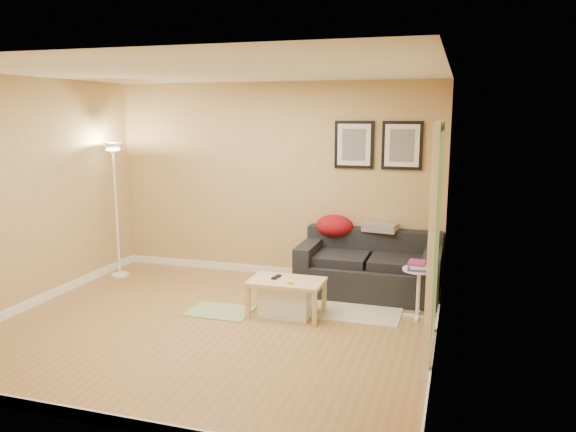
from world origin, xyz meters
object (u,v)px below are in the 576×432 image
Objects in this scene: sofa at (369,264)px; coffee_table at (287,298)px; storage_bin at (287,299)px; book_stack at (418,265)px; side_table at (418,293)px; floor_lamp at (116,214)px.

coffee_table is (-0.74, -1.01, -0.17)m from sofa.
book_stack is at bearing 13.46° from storage_bin.
side_table is 4.08m from floor_lamp.
side_table is 2.09× the size of book_stack.
side_table is at bearing -45.29° from sofa.
side_table is at bearing 14.02° from storage_bin.
book_stack is 4.04m from floor_lamp.
coffee_table is 1.41× the size of storage_bin.
floor_lamp reaches higher than book_stack.
coffee_table is at bearing -80.22° from storage_bin.
sofa is at bearing 4.02° from floor_lamp.
coffee_table is 1.48× the size of side_table.
sofa is 3.42m from floor_lamp.
floor_lamp reaches higher than storage_bin.
floor_lamp reaches higher than sofa.
floor_lamp is (-4.02, 0.41, 0.59)m from side_table.
side_table reaches higher than coffee_table.
sofa is 0.94m from book_stack.
floor_lamp is (-2.64, 0.78, 0.66)m from coffee_table.
side_table is (1.38, 0.37, 0.07)m from coffee_table.
floor_lamp is (-2.63, 0.75, 0.68)m from storage_bin.
book_stack is at bearing -131.06° from side_table.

